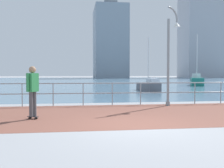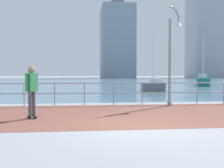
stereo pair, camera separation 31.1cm
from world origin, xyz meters
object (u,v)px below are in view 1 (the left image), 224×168
object	(u,v)px
skateboarder	(33,87)
sailboat_red	(149,86)
sailboat_navy	(197,81)
lamppost	(171,51)

from	to	relation	value
skateboarder	sailboat_red	size ratio (longest dim) A/B	0.37
sailboat_navy	sailboat_red	size ratio (longest dim) A/B	1.38
lamppost	skateboarder	xyz separation A→B (m)	(-5.89, -3.00, -1.52)
sailboat_navy	sailboat_red	distance (m)	12.86
lamppost	sailboat_navy	size ratio (longest dim) A/B	0.72
lamppost	sailboat_red	bearing A→B (deg)	80.01
skateboarder	sailboat_navy	bearing A→B (deg)	53.86
skateboarder	sailboat_navy	size ratio (longest dim) A/B	0.27
lamppost	sailboat_red	distance (m)	10.88
lamppost	sailboat_red	size ratio (longest dim) A/B	0.99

